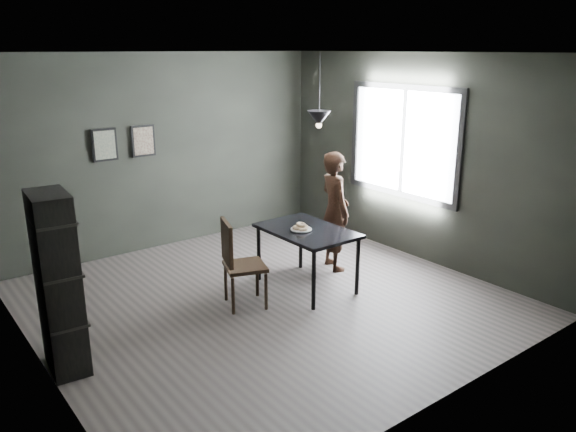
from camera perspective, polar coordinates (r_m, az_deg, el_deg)
ground at (r=6.71m, az=-2.14°, el=-8.42°), size 5.00×5.00×0.00m
back_wall at (r=8.37m, az=-12.28°, el=6.37°), size 5.00×0.10×2.80m
ceiling at (r=6.07m, az=-2.43°, el=16.25°), size 5.00×5.00×0.02m
window_assembly at (r=7.99m, az=11.60°, el=7.39°), size 0.04×1.96×1.56m
cafe_table at (r=6.80m, az=1.93°, el=-1.98°), size 0.80×1.20×0.75m
white_plate at (r=6.72m, az=1.34°, el=-1.42°), size 0.23×0.23×0.01m
donut_pile at (r=6.71m, az=1.34°, el=-1.12°), size 0.20×0.20×0.09m
woman at (r=7.39m, az=4.76°, el=0.51°), size 0.53×0.66×1.58m
wood_chair at (r=6.34m, az=-5.21°, el=-4.31°), size 0.56×0.56×1.02m
shelf_unit at (r=5.42m, az=-22.31°, el=-6.40°), size 0.36×0.58×1.67m
pendant_lamp at (r=6.72m, az=3.17°, el=9.88°), size 0.28×0.28×0.86m
framed_print_left at (r=7.97m, az=-18.13°, el=6.88°), size 0.34×0.04×0.44m
framed_print_right at (r=8.17m, az=-14.49°, el=7.40°), size 0.34×0.04×0.44m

